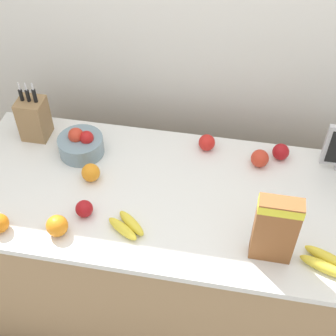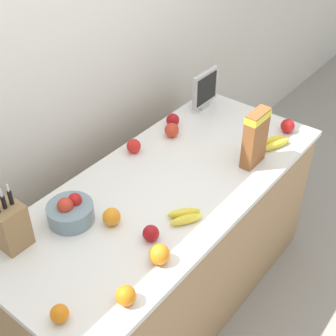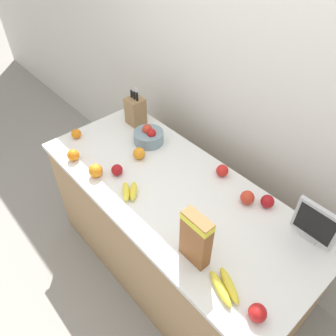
% 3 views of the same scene
% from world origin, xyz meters
% --- Properties ---
extents(ground_plane, '(14.00, 14.00, 0.00)m').
position_xyz_m(ground_plane, '(0.00, 0.00, 0.00)').
color(ground_plane, gray).
extents(wall_back, '(9.00, 0.06, 2.60)m').
position_xyz_m(wall_back, '(0.00, 0.61, 1.30)').
color(wall_back, silver).
rests_on(wall_back, ground_plane).
extents(counter, '(1.84, 0.79, 0.87)m').
position_xyz_m(counter, '(0.00, 0.00, 0.44)').
color(counter, tan).
rests_on(counter, ground_plane).
extents(knife_block, '(0.12, 0.12, 0.30)m').
position_xyz_m(knife_block, '(-0.70, 0.26, 0.98)').
color(knife_block, '#937047').
rests_on(knife_block, counter).
extents(small_monitor, '(0.22, 0.03, 0.24)m').
position_xyz_m(small_monitor, '(0.73, 0.28, 1.00)').
color(small_monitor, '#B7B7BC').
rests_on(small_monitor, counter).
extents(cereal_box, '(0.15, 0.07, 0.30)m').
position_xyz_m(cereal_box, '(0.41, -0.24, 1.04)').
color(cereal_box, brown).
rests_on(cereal_box, counter).
extents(fruit_bowl, '(0.21, 0.21, 0.13)m').
position_xyz_m(fruit_bowl, '(-0.45, 0.18, 0.92)').
color(fruit_bowl, gray).
rests_on(fruit_bowl, counter).
extents(banana_bunch_left, '(0.21, 0.15, 0.04)m').
position_xyz_m(banana_bunch_left, '(0.62, -0.25, 0.89)').
color(banana_bunch_left, yellow).
rests_on(banana_bunch_left, counter).
extents(banana_bunch_right, '(0.17, 0.16, 0.04)m').
position_xyz_m(banana_bunch_right, '(-0.14, -0.22, 0.89)').
color(banana_bunch_right, yellow).
rests_on(banana_bunch_right, counter).
extents(apple_leftmost, '(0.08, 0.08, 0.08)m').
position_xyz_m(apple_leftmost, '(0.35, 0.24, 0.91)').
color(apple_leftmost, red).
rests_on(apple_leftmost, counter).
extents(apple_middle, '(0.08, 0.08, 0.08)m').
position_xyz_m(apple_middle, '(0.79, -0.24, 0.91)').
color(apple_middle, red).
rests_on(apple_middle, counter).
extents(apple_near_bananas, '(0.07, 0.07, 0.07)m').
position_xyz_m(apple_near_bananas, '(-0.33, -0.17, 0.91)').
color(apple_near_bananas, '#A31419').
rests_on(apple_near_bananas, counter).
extents(apple_by_knife_block, '(0.08, 0.08, 0.08)m').
position_xyz_m(apple_by_knife_block, '(0.11, 0.31, 0.91)').
color(apple_by_knife_block, red).
rests_on(apple_by_knife_block, counter).
extents(apple_rear, '(0.08, 0.08, 0.08)m').
position_xyz_m(apple_rear, '(0.44, 0.31, 0.91)').
color(apple_rear, '#A31419').
rests_on(apple_rear, counter).
extents(orange_near_bowl, '(0.07, 0.07, 0.07)m').
position_xyz_m(orange_near_bowl, '(-0.83, -0.17, 0.91)').
color(orange_near_bowl, orange).
rests_on(orange_near_bowl, counter).
extents(orange_front_left, '(0.08, 0.08, 0.08)m').
position_xyz_m(orange_front_left, '(-0.36, 0.02, 0.91)').
color(orange_front_left, orange).
rests_on(orange_front_left, counter).
extents(orange_back_center, '(0.08, 0.08, 0.08)m').
position_xyz_m(orange_back_center, '(-0.63, -0.31, 0.91)').
color(orange_back_center, orange).
rests_on(orange_back_center, counter).
extents(orange_mid_right, '(0.09, 0.09, 0.09)m').
position_xyz_m(orange_mid_right, '(-0.40, -0.28, 0.91)').
color(orange_mid_right, orange).
rests_on(orange_mid_right, counter).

